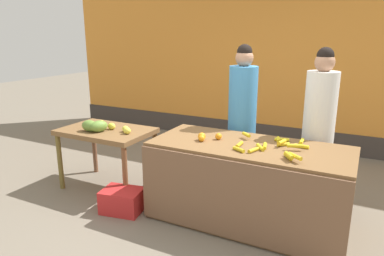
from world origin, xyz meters
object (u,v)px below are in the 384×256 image
(produce_crate, at_px, (122,201))
(produce_sack, at_px, (191,158))
(vendor_woman_blue_shirt, at_px, (242,120))
(vendor_woman_white_shirt, at_px, (318,130))

(produce_crate, bearing_deg, produce_sack, 78.09)
(vendor_woman_blue_shirt, xyz_separation_m, produce_sack, (-0.73, 0.05, -0.63))
(vendor_woman_white_shirt, relative_size, produce_crate, 4.10)
(produce_crate, bearing_deg, vendor_woman_white_shirt, 30.95)
(vendor_woman_blue_shirt, xyz_separation_m, vendor_woman_white_shirt, (0.89, -0.01, -0.01))
(vendor_woman_blue_shirt, distance_m, vendor_woman_white_shirt, 0.89)
(vendor_woman_blue_shirt, relative_size, produce_sack, 3.10)
(produce_crate, distance_m, produce_sack, 1.22)
(vendor_woman_white_shirt, bearing_deg, produce_sack, 177.68)
(vendor_woman_white_shirt, relative_size, produce_sack, 3.07)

